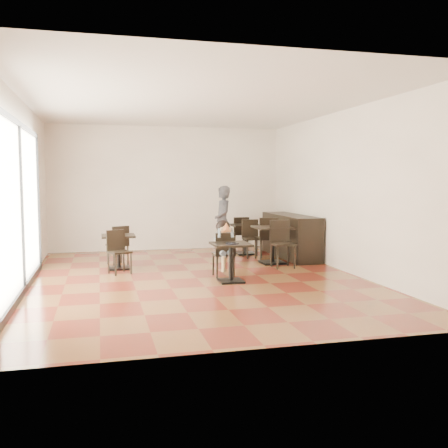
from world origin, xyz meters
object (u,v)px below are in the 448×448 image
object	(u,v)px
chair_mid_b	(283,244)
chair_left_a	(118,245)
chair_left_b	(120,252)
cafe_table_left	(119,252)
child_table	(231,263)
chair_mid_a	(266,238)
adult_patron	(223,222)
child	(223,249)
cafe_table_mid	(272,245)
chair_back_a	(239,234)
child_chair	(223,254)
cafe_table_back	(246,239)
chair_back_b	(252,239)

from	to	relation	value
chair_mid_b	chair_left_a	bearing A→B (deg)	159.64
chair_left_a	chair_left_b	size ratio (longest dim) A/B	1.00
cafe_table_left	chair_left_b	bearing A→B (deg)	-90.00
child_table	chair_mid_b	size ratio (longest dim) A/B	0.72
chair_mid_a	chair_mid_b	distance (m)	1.10
adult_patron	chair_mid_a	size ratio (longest dim) A/B	1.72
child_table	child	xyz separation A→B (m)	(0.00, 0.55, 0.18)
child_table	cafe_table_mid	bearing A→B (deg)	50.87
cafe_table_mid	chair_back_a	xyz separation A→B (m)	(-0.18, 2.00, 0.04)
cafe_table_left	adult_patron	bearing A→B (deg)	22.81
chair_left_b	child_chair	bearing A→B (deg)	-43.82
cafe_table_back	chair_left_b	size ratio (longest dim) A/B	0.87
chair_mid_a	cafe_table_left	bearing A→B (deg)	7.17
chair_mid_a	chair_left_b	size ratio (longest dim) A/B	1.15
chair_back_a	chair_left_a	bearing A→B (deg)	22.77
chair_back_b	child_chair	bearing A→B (deg)	-120.95
adult_patron	chair_back_a	bearing A→B (deg)	142.14
chair_back_a	child_chair	bearing A→B (deg)	68.55
child_table	chair_back_a	size ratio (longest dim) A/B	0.79
child_chair	chair_back_b	bearing A→B (deg)	-120.49
cafe_table_back	chair_left_b	bearing A→B (deg)	-148.78
child	chair_left_b	bearing A→B (deg)	159.05
cafe_table_mid	chair_left_a	bearing A→B (deg)	168.58
chair_mid_a	chair_mid_b	bearing A→B (deg)	89.70
cafe_table_back	child_chair	bearing A→B (deg)	-114.92
chair_left_a	chair_back_a	world-z (taller)	chair_back_a
cafe_table_left	chair_left_a	xyz separation A→B (m)	(0.00, 0.55, 0.07)
adult_patron	chair_mid_a	bearing A→B (deg)	54.97
chair_mid_b	child_table	bearing A→B (deg)	-141.20
chair_left_a	cafe_table_back	bearing A→B (deg)	171.28
chair_left_b	chair_back_b	world-z (taller)	chair_back_b
cafe_table_mid	chair_mid_b	distance (m)	0.56
chair_left_a	chair_back_a	bearing A→B (deg)	-179.64
child	cafe_table_mid	bearing A→B (deg)	39.84
child_chair	chair_left_b	bearing A→B (deg)	-20.95
child	chair_left_b	distance (m)	2.03
child_table	child	distance (m)	0.58
child	chair_mid_a	bearing A→B (deg)	50.13
adult_patron	child	bearing A→B (deg)	-14.14
cafe_table_mid	cafe_table_left	bearing A→B (deg)	178.01
cafe_table_left	chair_left_a	size ratio (longest dim) A/B	0.83
chair_mid_a	chair_back_b	world-z (taller)	chair_mid_a
child	chair_back_b	world-z (taller)	child
chair_left_a	chair_left_b	distance (m)	1.10
child	chair_back_b	distance (m)	2.39
chair_mid_a	chair_back_b	bearing A→B (deg)	-58.31
chair_mid_a	cafe_table_back	bearing A→B (deg)	-76.71
chair_back_a	chair_back_b	xyz separation A→B (m)	(0.00, -1.10, 0.00)
chair_back_b	chair_left_a	bearing A→B (deg)	-176.16
child_chair	cafe_table_mid	world-z (taller)	child_chair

